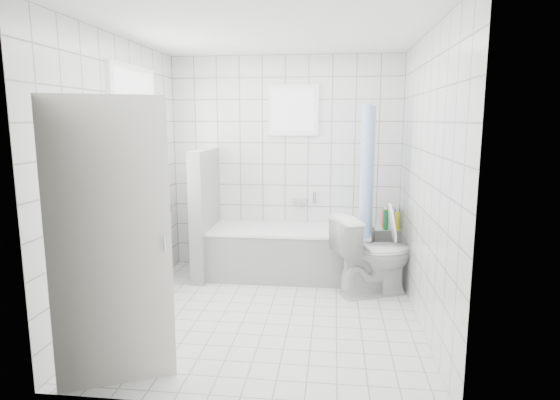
# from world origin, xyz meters

# --- Properties ---
(ground) EXTENTS (3.00, 3.00, 0.00)m
(ground) POSITION_xyz_m (0.00, 0.00, 0.00)
(ground) COLOR white
(ground) RESTS_ON ground
(ceiling) EXTENTS (3.00, 3.00, 0.00)m
(ceiling) POSITION_xyz_m (0.00, 0.00, 2.60)
(ceiling) COLOR white
(ceiling) RESTS_ON ground
(wall_back) EXTENTS (2.80, 0.02, 2.60)m
(wall_back) POSITION_xyz_m (0.00, 1.50, 1.30)
(wall_back) COLOR white
(wall_back) RESTS_ON ground
(wall_front) EXTENTS (2.80, 0.02, 2.60)m
(wall_front) POSITION_xyz_m (0.00, -1.50, 1.30)
(wall_front) COLOR white
(wall_front) RESTS_ON ground
(wall_left) EXTENTS (0.02, 3.00, 2.60)m
(wall_left) POSITION_xyz_m (-1.40, 0.00, 1.30)
(wall_left) COLOR white
(wall_left) RESTS_ON ground
(wall_right) EXTENTS (0.02, 3.00, 2.60)m
(wall_right) POSITION_xyz_m (1.40, 0.00, 1.30)
(wall_right) COLOR white
(wall_right) RESTS_ON ground
(window_left) EXTENTS (0.01, 0.90, 1.40)m
(window_left) POSITION_xyz_m (-1.35, 0.30, 1.60)
(window_left) COLOR white
(window_left) RESTS_ON wall_left
(window_back) EXTENTS (0.50, 0.01, 0.50)m
(window_back) POSITION_xyz_m (0.10, 1.46, 1.95)
(window_back) COLOR white
(window_back) RESTS_ON wall_back
(window_sill) EXTENTS (0.18, 1.02, 0.08)m
(window_sill) POSITION_xyz_m (-1.31, 0.30, 0.86)
(window_sill) COLOR white
(window_sill) RESTS_ON wall_left
(door) EXTENTS (0.74, 0.37, 2.00)m
(door) POSITION_xyz_m (-0.89, -1.31, 1.00)
(door) COLOR silver
(door) RESTS_ON ground
(bathtub) EXTENTS (1.85, 0.77, 0.58)m
(bathtub) POSITION_xyz_m (0.09, 1.12, 0.29)
(bathtub) COLOR white
(bathtub) RESTS_ON ground
(partition_wall) EXTENTS (0.15, 0.85, 1.50)m
(partition_wall) POSITION_xyz_m (-0.90, 1.07, 0.75)
(partition_wall) COLOR white
(partition_wall) RESTS_ON ground
(tiled_ledge) EXTENTS (0.40, 0.24, 0.55)m
(tiled_ledge) POSITION_xyz_m (1.29, 1.38, 0.28)
(tiled_ledge) COLOR white
(tiled_ledge) RESTS_ON ground
(toilet) EXTENTS (0.97, 0.78, 0.86)m
(toilet) POSITION_xyz_m (1.03, 0.65, 0.43)
(toilet) COLOR white
(toilet) RESTS_ON ground
(curtain_rod) EXTENTS (0.02, 0.80, 0.02)m
(curtain_rod) POSITION_xyz_m (0.95, 1.10, 2.00)
(curtain_rod) COLOR silver
(curtain_rod) RESTS_ON wall_back
(shower_curtain) EXTENTS (0.14, 0.48, 1.78)m
(shower_curtain) POSITION_xyz_m (0.95, 0.97, 1.10)
(shower_curtain) COLOR #4E84E6
(shower_curtain) RESTS_ON curtain_rod
(tub_faucet) EXTENTS (0.18, 0.06, 0.06)m
(tub_faucet) POSITION_xyz_m (0.19, 1.46, 0.85)
(tub_faucet) COLOR silver
(tub_faucet) RESTS_ON wall_back
(sill_bottles) EXTENTS (0.18, 0.57, 0.32)m
(sill_bottles) POSITION_xyz_m (-1.30, 0.15, 1.03)
(sill_bottles) COLOR white
(sill_bottles) RESTS_ON window_sill
(ledge_bottles) EXTENTS (0.20, 0.18, 0.25)m
(ledge_bottles) POSITION_xyz_m (1.28, 1.35, 0.67)
(ledge_bottles) COLOR #1735BA
(ledge_bottles) RESTS_ON tiled_ledge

